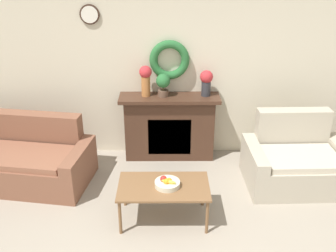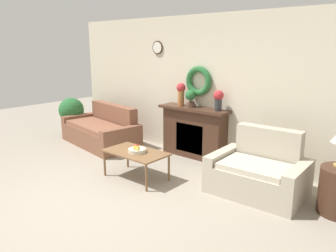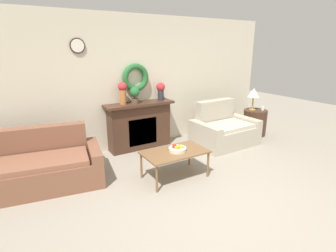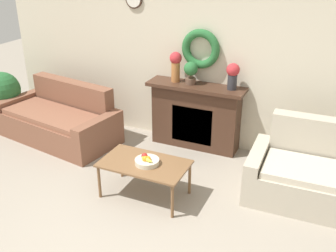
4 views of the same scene
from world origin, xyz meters
name	(u,v)px [view 2 (image 2 of 4)]	position (x,y,z in m)	size (l,w,h in m)	color
ground_plane	(87,202)	(0.00, 0.00, 0.00)	(16.00, 16.00, 0.00)	gray
wall_back	(201,87)	(0.00, 2.76, 1.36)	(6.80, 0.18, 2.70)	beige
fireplace	(194,132)	(-0.01, 2.56, 0.50)	(1.44, 0.41, 0.98)	#42281C
couch_left	(102,131)	(-2.06, 1.93, 0.30)	(2.05, 1.22, 0.86)	brown
loveseat_right	(259,173)	(1.68, 1.83, 0.31)	(1.35, 0.95, 0.93)	#B2A893
coffee_table	(136,154)	(-0.09, 1.05, 0.42)	(1.04, 0.60, 0.46)	brown
fruit_bowl	(137,150)	(-0.05, 1.04, 0.50)	(0.29, 0.29, 0.12)	beige
vase_on_mantel_left	(181,92)	(-0.35, 2.57, 1.24)	(0.18, 0.18, 0.44)	#AD6B38
vase_on_mantel_right	(218,99)	(0.51, 2.57, 1.20)	(0.18, 0.18, 0.37)	#2D2D33
potted_plant_on_mantel	(190,97)	(-0.10, 2.55, 1.18)	(0.20, 0.20, 0.33)	brown
potted_plant_floor_by_couch	(71,112)	(-3.25, 1.98, 0.58)	(0.60, 0.60, 0.92)	brown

